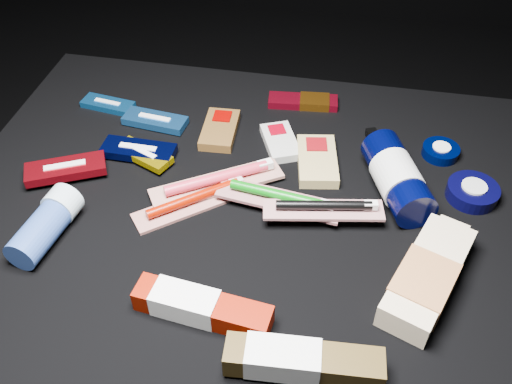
% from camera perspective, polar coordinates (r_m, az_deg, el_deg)
% --- Properties ---
extents(ground, '(3.00, 3.00, 0.00)m').
position_cam_1_polar(ground, '(1.25, -0.79, -14.29)').
color(ground, black).
rests_on(ground, ground).
extents(cloth_table, '(0.98, 0.78, 0.40)m').
position_cam_1_polar(cloth_table, '(1.08, -0.89, -8.69)').
color(cloth_table, black).
rests_on(cloth_table, ground).
extents(luna_bar_0, '(0.11, 0.05, 0.01)m').
position_cam_1_polar(luna_bar_0, '(1.17, -14.59, 8.47)').
color(luna_bar_0, '#125292').
rests_on(luna_bar_0, cloth_table).
extents(luna_bar_1, '(0.12, 0.06, 0.02)m').
position_cam_1_polar(luna_bar_1, '(1.10, -10.05, 7.06)').
color(luna_bar_1, '#1B5494').
rests_on(luna_bar_1, cloth_table).
extents(luna_bar_2, '(0.13, 0.05, 0.02)m').
position_cam_1_polar(luna_bar_2, '(1.03, -11.67, 4.08)').
color(luna_bar_2, black).
rests_on(luna_bar_2, cloth_table).
extents(luna_bar_3, '(0.11, 0.08, 0.01)m').
position_cam_1_polar(luna_bar_3, '(1.02, -11.17, 3.70)').
color(luna_bar_3, '#C7A904').
rests_on(luna_bar_3, cloth_table).
extents(luna_bar_4, '(0.14, 0.10, 0.02)m').
position_cam_1_polar(luna_bar_4, '(1.02, -18.49, 2.21)').
color(luna_bar_4, maroon).
rests_on(luna_bar_4, cloth_table).
extents(clif_bar_0, '(0.07, 0.11, 0.02)m').
position_cam_1_polar(clif_bar_0, '(1.07, -3.60, 6.39)').
color(clif_bar_0, '#563817').
rests_on(clif_bar_0, cloth_table).
extents(clif_bar_1, '(0.09, 0.11, 0.02)m').
position_cam_1_polar(clif_bar_1, '(1.04, 2.39, 5.16)').
color(clif_bar_1, '#BAB9B3').
rests_on(clif_bar_1, cloth_table).
extents(clif_bar_2, '(0.09, 0.13, 0.02)m').
position_cam_1_polar(clif_bar_2, '(1.00, 6.12, 3.31)').
color(clif_bar_2, tan).
rests_on(clif_bar_2, cloth_table).
extents(power_bar, '(0.14, 0.05, 0.02)m').
position_cam_1_polar(power_bar, '(1.14, 5.10, 8.99)').
color(power_bar, maroon).
rests_on(power_bar, cloth_table).
extents(lotion_bottle, '(0.13, 0.22, 0.07)m').
position_cam_1_polar(lotion_bottle, '(0.95, 13.90, 1.48)').
color(lotion_bottle, black).
rests_on(lotion_bottle, cloth_table).
extents(cream_tin_upper, '(0.06, 0.06, 0.02)m').
position_cam_1_polar(cream_tin_upper, '(1.07, 17.98, 3.91)').
color(cream_tin_upper, black).
rests_on(cream_tin_upper, cloth_table).
extents(cream_tin_lower, '(0.08, 0.08, 0.03)m').
position_cam_1_polar(cream_tin_lower, '(1.00, 20.83, 0.01)').
color(cream_tin_lower, black).
rests_on(cream_tin_lower, cloth_table).
extents(bodywash_bottle, '(0.14, 0.22, 0.04)m').
position_cam_1_polar(bodywash_bottle, '(0.84, 16.70, -8.24)').
color(bodywash_bottle, beige).
rests_on(bodywash_bottle, cloth_table).
extents(deodorant_stick, '(0.07, 0.14, 0.06)m').
position_cam_1_polar(deodorant_stick, '(0.92, -20.25, -3.09)').
color(deodorant_stick, navy).
rests_on(deodorant_stick, cloth_table).
extents(toothbrush_pack_0, '(0.19, 0.16, 0.02)m').
position_cam_1_polar(toothbrush_pack_0, '(0.93, -6.10, -0.83)').
color(toothbrush_pack_0, '#A69E9A').
rests_on(toothbrush_pack_0, cloth_table).
extents(toothbrush_pack_1, '(0.22, 0.16, 0.03)m').
position_cam_1_polar(toothbrush_pack_1, '(0.95, -3.75, 1.14)').
color(toothbrush_pack_1, beige).
rests_on(toothbrush_pack_1, cloth_table).
extents(toothbrush_pack_2, '(0.21, 0.07, 0.02)m').
position_cam_1_polar(toothbrush_pack_2, '(0.91, 2.46, -0.61)').
color(toothbrush_pack_2, '#ABA5A0').
rests_on(toothbrush_pack_2, cloth_table).
extents(toothbrush_pack_3, '(0.19, 0.08, 0.02)m').
position_cam_1_polar(toothbrush_pack_3, '(0.89, 6.94, -1.59)').
color(toothbrush_pack_3, '#BDB6B1').
rests_on(toothbrush_pack_3, cloth_table).
extents(toothpaste_carton_red, '(0.19, 0.06, 0.04)m').
position_cam_1_polar(toothpaste_carton_red, '(0.78, -5.96, -11.29)').
color(toothpaste_carton_red, '#790F00').
rests_on(toothpaste_carton_red, cloth_table).
extents(toothpaste_carton_green, '(0.20, 0.06, 0.04)m').
position_cam_1_polar(toothpaste_carton_green, '(0.73, 4.05, -16.47)').
color(toothpaste_carton_green, '#392A0E').
rests_on(toothpaste_carton_green, cloth_table).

